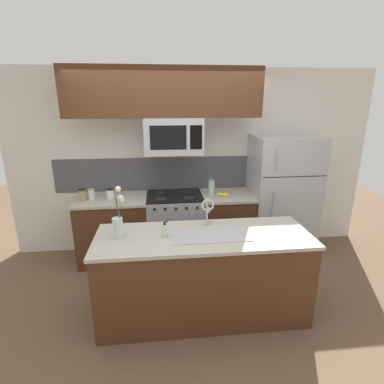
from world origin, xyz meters
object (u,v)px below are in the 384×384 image
dish_soap_bottle (165,231)px  stove_range (175,226)px  refrigerator (281,196)px  banana_bunch (223,194)px  storage_jar_tall (82,195)px  storage_jar_medium (91,194)px  flower_vase (118,223)px  microwave (174,136)px  french_press (211,187)px  storage_jar_short (110,193)px  sink_faucet (208,209)px

dish_soap_bottle → stove_range: bearing=82.8°
refrigerator → banana_bunch: refrigerator is taller
storage_jar_tall → storage_jar_medium: size_ratio=1.14×
storage_jar_medium → flower_vase: 1.32m
stove_range → banana_bunch: banana_bunch is taller
banana_bunch → flower_vase: bearing=-137.8°
microwave → stove_range: bearing=90.2°
storage_jar_medium → flower_vase: size_ratio=0.27×
banana_bunch → dish_soap_bottle: dish_soap_bottle is taller
storage_jar_medium → storage_jar_tall: bearing=-160.8°
refrigerator → french_press: 1.03m
storage_jar_short → flower_vase: 1.27m
storage_jar_medium → dish_soap_bottle: size_ratio=0.82×
microwave → sink_faucet: 1.24m
banana_bunch → dish_soap_bottle: bearing=-124.6°
sink_faucet → refrigerator: bearing=40.6°
sink_faucet → dish_soap_bottle: sink_faucet is taller
storage_jar_medium → flower_vase: (0.51, -1.21, 0.08)m
dish_soap_bottle → banana_bunch: bearing=55.4°
sink_faucet → dish_soap_bottle: bearing=-154.8°
banana_bunch → sink_faucet: 1.08m
refrigerator → storage_jar_short: size_ratio=13.34×
microwave → refrigerator: 1.77m
dish_soap_bottle → storage_jar_medium: bearing=126.8°
dish_soap_bottle → storage_jar_tall: bearing=130.7°
french_press → flower_vase: size_ratio=0.53×
storage_jar_tall → dish_soap_bottle: size_ratio=0.93×
storage_jar_short → sink_faucet: (1.15, -1.07, 0.13)m
banana_bunch → storage_jar_short: bearing=176.9°
storage_jar_medium → flower_vase: flower_vase is taller
storage_jar_short → french_press: french_press is taller
sink_faucet → microwave: bearing=105.6°
storage_jar_short → dish_soap_bottle: 1.47m
microwave → french_press: size_ratio=2.79×
microwave → storage_jar_medium: bearing=178.9°
microwave → storage_jar_medium: 1.34m
stove_range → sink_faucet: bearing=-74.7°
microwave → french_press: (0.52, 0.08, -0.73)m
microwave → storage_jar_short: microwave is taller
banana_bunch → flower_vase: size_ratio=0.38×
banana_bunch → storage_jar_tall: bearing=179.3°
storage_jar_short → sink_faucet: 1.58m
storage_jar_medium → sink_faucet: (1.39, -1.05, 0.13)m
sink_faucet → dish_soap_bottle: size_ratio=1.85×
stove_range → microwave: microwave is taller
refrigerator → microwave: bearing=-178.5°
banana_bunch → flower_vase: flower_vase is taller
refrigerator → storage_jar_short: 2.40m
storage_jar_tall → dish_soap_bottle: 1.62m
french_press → flower_vase: bearing=-131.4°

